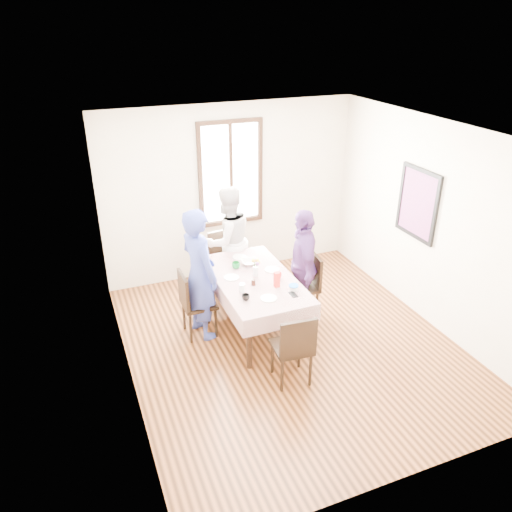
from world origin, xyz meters
The scene contains 31 objects.
ground centered at (0.00, 0.00, 0.00)m, with size 4.50×4.50×0.00m, color black.
back_wall centered at (0.00, 2.25, 1.35)m, with size 4.00×4.00×0.00m, color beige.
right_wall centered at (2.00, 0.00, 1.35)m, with size 4.50×4.50×0.00m, color beige.
window_frame centered at (0.00, 2.23, 1.65)m, with size 1.02×0.06×1.62m, color black.
window_pane centered at (0.00, 2.24, 1.65)m, with size 0.90×0.02×1.50m, color white.
art_poster centered at (1.98, 0.30, 1.55)m, with size 0.04×0.76×0.96m, color red.
dining_table centered at (-0.29, 0.52, 0.38)m, with size 0.86×1.65×0.75m, color black.
tablecloth centered at (-0.29, 0.52, 0.76)m, with size 0.98×1.77×0.01m, color #510C12.
chair_left centered at (-1.00, 0.68, 0.46)m, with size 0.42×0.42×0.91m, color black.
chair_right centered at (0.43, 0.57, 0.46)m, with size 0.42×0.42×0.91m, color black.
chair_far centered at (-0.29, 1.66, 0.46)m, with size 0.42×0.42×0.91m, color black.
chair_near centered at (-0.29, -0.61, 0.46)m, with size 0.42×0.42×0.91m, color black.
person_left centered at (-0.98, 0.68, 0.88)m, with size 0.64×0.42×1.76m, color #313C91.
person_far centered at (-0.29, 1.64, 0.83)m, with size 0.81×0.63×1.66m, color beige.
person_right centered at (0.41, 0.57, 0.79)m, with size 0.93×0.39×1.59m, color #542D6B.
mug_black centered at (-0.59, 0.05, 0.80)m, with size 0.09×0.09×0.07m, color black.
mug_flag centered at (0.00, 0.40, 0.80)m, with size 0.08×0.08×0.08m, color red.
mug_green centered at (-0.42, 0.87, 0.81)m, with size 0.11×0.11×0.09m, color #0C7226.
serving_bowl centered at (-0.20, 0.91, 0.79)m, with size 0.23×0.23×0.06m, color white.
juice_carton centered at (-0.11, 0.21, 0.86)m, with size 0.06×0.06×0.20m, color red.
butter_tub centered at (0.05, 0.06, 0.79)m, with size 0.11×0.11×0.06m, color white.
jam_jar centered at (-0.37, 0.36, 0.80)m, with size 0.05×0.05×0.08m, color black.
drinking_glass centered at (-0.56, 0.25, 0.82)m, with size 0.08×0.08×0.11m, color silver.
smartphone centered at (-0.01, -0.05, 0.77)m, with size 0.07×0.15×0.01m, color black.
flower_vase centered at (-0.25, 0.57, 0.83)m, with size 0.06×0.06×0.13m, color silver.
plate_left centered at (-0.56, 0.64, 0.77)m, with size 0.20×0.20×0.01m, color white.
plate_right centered at (0.01, 0.64, 0.77)m, with size 0.20×0.20×0.01m, color white.
plate_far centered at (-0.26, 1.16, 0.77)m, with size 0.20×0.20×0.01m, color white.
plate_near centered at (-0.32, -0.02, 0.77)m, with size 0.20×0.20×0.01m, color white.
butter_lid centered at (0.05, 0.06, 0.82)m, with size 0.12×0.12×0.01m, color blue.
flower_bunch centered at (-0.25, 0.57, 0.94)m, with size 0.09×0.09×0.10m, color yellow, non-canonical shape.
Camera 1 is at (-2.36, -4.72, 3.83)m, focal length 34.84 mm.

